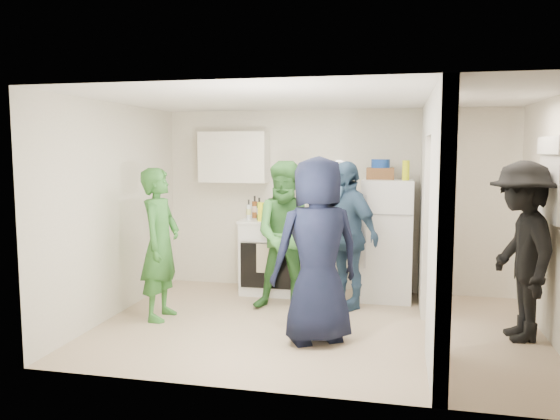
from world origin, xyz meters
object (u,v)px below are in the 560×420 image
Objects in this scene: wicker_basket at (380,174)px; yellow_cup_stack_top at (406,170)px; stove at (274,256)px; person_green_center at (289,236)px; fridge at (387,240)px; person_green_left at (160,244)px; blue_bowl at (381,164)px; person_denim at (346,235)px; person_nook at (521,251)px; person_navy at (317,250)px.

yellow_cup_stack_top is (0.32, -0.15, 0.05)m from wicker_basket.
person_green_center is (0.36, -0.76, 0.41)m from stove.
person_green_left reaches higher than fridge.
stove is 4.04× the size of yellow_cup_stack_top.
stove is 4.20× the size of blue_bowl.
stove is at bearing -179.19° from blue_bowl.
person_denim reaches higher than wicker_basket.
person_denim reaches higher than fridge.
blue_bowl is 2.97m from person_green_left.
stove is 1.91m from blue_bowl.
wicker_basket is at bearing 26.28° from person_green_center.
blue_bowl is at bearing 0.00° from wicker_basket.
person_denim is at bearing -135.40° from fridge.
fridge is 1.87m from person_nook.
wicker_basket reaches higher than stove.
stove is 2.06m from person_navy.
yellow_cup_stack_top is at bearing -25.11° from wicker_basket.
wicker_basket is (-0.10, 0.05, 0.86)m from fridge.
yellow_cup_stack_top is 1.71m from person_green_center.
blue_bowl is 0.14× the size of person_green_left.
person_navy reaches higher than person_green_left.
person_navy is at bearing -64.45° from stove.
person_green_left is at bearing -151.15° from fridge.
person_denim is at bearing -127.60° from person_navy.
person_denim is at bearing -119.48° from person_nook.
person_nook is (1.38, -1.25, 0.14)m from fridge.
blue_bowl reaches higher than person_green_center.
stove is 2.88× the size of wicker_basket.
fridge is 0.94m from yellow_cup_stack_top.
person_denim is (-0.39, -0.53, -0.74)m from wicker_basket.
yellow_cup_stack_top reaches higher than person_green_left.
wicker_basket is at bearing 0.81° from stove.
stove is 0.55× the size of person_denim.
person_navy is at bearing -117.30° from yellow_cup_stack_top.
stove is 0.64× the size of fridge.
blue_bowl is 1.57m from person_green_center.
person_green_left is at bearing -125.38° from stove.
person_nook reaches higher than person_denim.
wicker_basket is 1.40× the size of yellow_cup_stack_top.
yellow_cup_stack_top is at bearing -25.11° from blue_bowl.
stove is 1.22m from person_denim.
fridge is 1.00m from blue_bowl.
person_nook is (1.48, -1.30, -0.72)m from wicker_basket.
fridge is at bearing -139.29° from person_nook.
wicker_basket is at bearing 0.00° from blue_bowl.
person_denim is (-0.39, -0.53, -0.87)m from blue_bowl.
yellow_cup_stack_top is 2.04m from person_navy.
person_navy is at bearing -106.70° from blue_bowl.
wicker_basket is 0.19× the size of person_green_center.
person_green_center reaches higher than stove.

